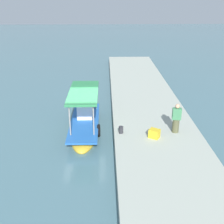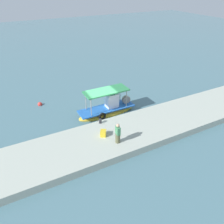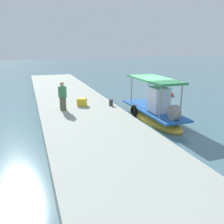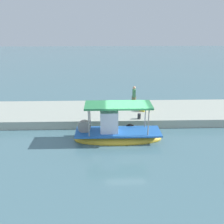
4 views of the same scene
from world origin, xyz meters
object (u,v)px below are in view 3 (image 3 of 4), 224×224
main_fishing_boat (154,112)px  fisherman_near_bollard (63,97)px  marker_buoy (171,95)px  cargo_crate (82,102)px  mooring_bollard (111,103)px

main_fishing_boat → fisherman_near_bollard: size_ratio=3.44×
fisherman_near_bollard → marker_buoy: (-3.75, 9.66, -1.26)m
main_fishing_boat → fisherman_near_bollard: bearing=-108.4°
main_fishing_boat → marker_buoy: bearing=139.3°
marker_buoy → main_fishing_boat: bearing=-40.7°
fisherman_near_bollard → cargo_crate: (-0.60, 1.24, -0.51)m
marker_buoy → mooring_bollard: bearing=-61.2°
cargo_crate → marker_buoy: (-3.14, 8.42, -0.75)m
fisherman_near_bollard → marker_buoy: 10.44m
main_fishing_boat → mooring_bollard: main_fishing_boat is taller
fisherman_near_bollard → marker_buoy: bearing=111.2°
cargo_crate → marker_buoy: 9.02m
mooring_bollard → cargo_crate: cargo_crate is taller
mooring_bollard → marker_buoy: size_ratio=0.84×
mooring_bollard → cargo_crate: (-0.54, -1.71, 0.04)m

